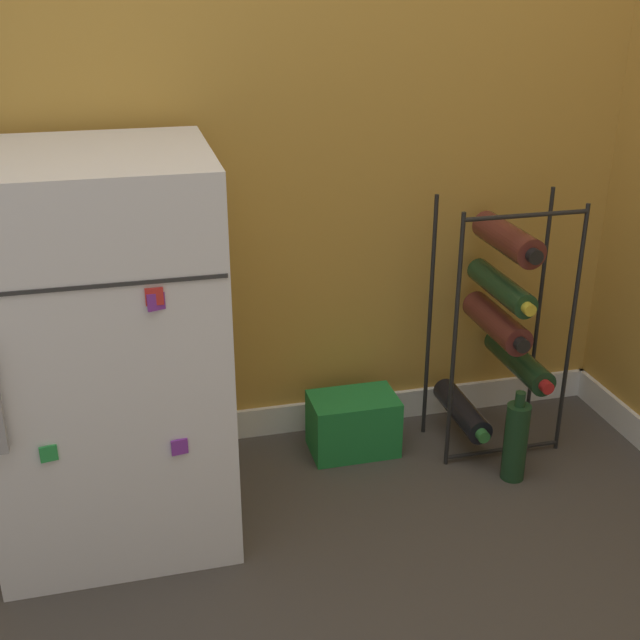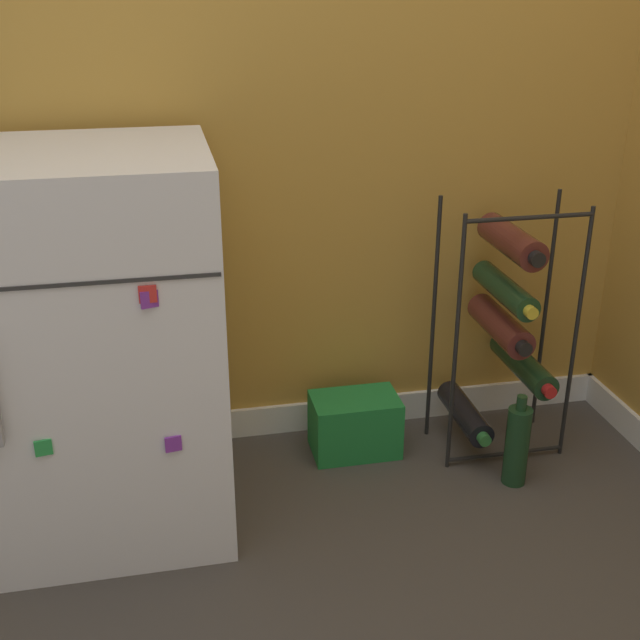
% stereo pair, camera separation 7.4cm
% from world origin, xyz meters
% --- Properties ---
extents(ground_plane, '(14.00, 14.00, 0.00)m').
position_xyz_m(ground_plane, '(0.00, 0.00, 0.00)').
color(ground_plane, '#423D38').
extents(mini_fridge, '(0.54, 0.56, 0.94)m').
position_xyz_m(mini_fridge, '(-0.47, 0.41, 0.47)').
color(mini_fridge, white).
rests_on(mini_fridge, ground_plane).
extents(wine_rack, '(0.36, 0.33, 0.74)m').
position_xyz_m(wine_rack, '(0.59, 0.51, 0.38)').
color(wine_rack, black).
rests_on(wine_rack, ground_plane).
extents(soda_box, '(0.25, 0.16, 0.17)m').
position_xyz_m(soda_box, '(0.19, 0.56, 0.09)').
color(soda_box, '#1E7F38').
rests_on(soda_box, ground_plane).
extents(loose_bottle_floor, '(0.07, 0.07, 0.27)m').
position_xyz_m(loose_bottle_floor, '(0.58, 0.32, 0.12)').
color(loose_bottle_floor, '#19381E').
rests_on(loose_bottle_floor, ground_plane).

